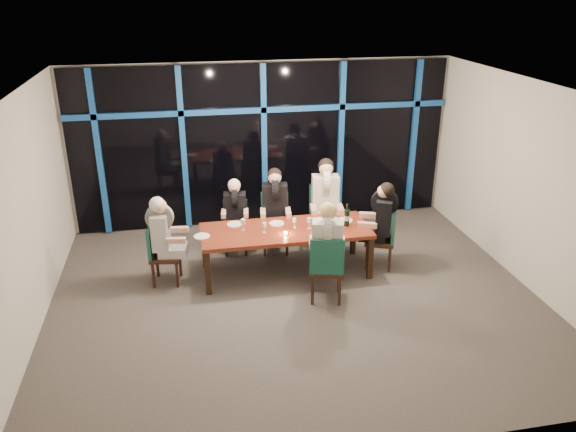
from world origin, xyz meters
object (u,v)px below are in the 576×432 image
Objects in this scene: diner_far_left at (235,206)px; diner_far_mid at (275,199)px; chair_far_mid at (275,219)px; diner_near_mid at (327,237)px; chair_end_left at (160,251)px; chair_far_right at (324,213)px; water_pitcher at (331,223)px; diner_end_left at (163,228)px; chair_end_right at (385,236)px; diner_end_right at (382,213)px; chair_near_mid at (327,266)px; diner_far_right at (326,191)px; dining_table at (286,233)px; wine_bottle at (347,217)px; chair_far_left at (236,223)px.

diner_far_mid reaches higher than diner_far_left.
diner_near_mid reaches higher than chair_far_mid.
chair_end_left is at bearing -149.65° from chair_far_mid.
water_pitcher is at bearing -91.09° from chair_far_right.
chair_far_mid is 1.03× the size of diner_far_mid.
diner_near_mid is at bearing -103.77° from diner_end_left.
water_pitcher is at bearing -64.92° from chair_end_right.
chair_end_right is at bearing 90.00° from diner_end_right.
chair_near_mid reaches higher than chair_end_right.
water_pitcher is at bearing -86.14° from diner_end_left.
chair_end_left is at bearing -70.65° from diner_end_right.
diner_far_right is at bearing -90.00° from chair_far_right.
water_pitcher is (0.68, -0.16, 0.18)m from dining_table.
wine_bottle is at bearing -33.44° from diner_far_mid.
dining_table is 3.03× the size of diner_far_left.
chair_end_left is at bearing -71.09° from chair_end_right.
wine_bottle reaches higher than dining_table.
chair_near_mid is 1.47m from diner_end_right.
water_pitcher is (1.36, -1.11, 0.37)m from chair_far_left.
chair_end_left is (-2.76, -0.82, -0.07)m from chair_far_right.
dining_table is 2.48× the size of diner_far_right.
chair_far_right is 0.99m from wine_bottle.
dining_table is 2.81× the size of diner_end_left.
chair_far_left is 1.79m from water_pitcher.
water_pitcher is at bearing -32.38° from chair_far_left.
dining_table is at bearing -81.66° from chair_far_mid.
diner_far_mid is 0.93× the size of diner_far_right.
chair_far_mid reaches higher than chair_far_left.
diner_far_mid reaches higher than chair_end_left.
dining_table is at bearing 176.42° from wine_bottle.
diner_end_right is (3.44, -0.13, 0.40)m from chair_end_left.
water_pitcher reaches higher than chair_far_left.
water_pitcher reaches higher than chair_end_left.
diner_end_right is 0.84m from water_pitcher.
chair_end_right is 0.95× the size of chair_near_mid.
diner_end_left is 2.53m from water_pitcher.
diner_far_mid is (0.66, -0.09, 0.11)m from diner_far_left.
diner_near_mid is (-1.17, -0.78, 0.44)m from chair_end_right.
diner_far_left is (-1.53, 0.00, 0.24)m from chair_far_right.
diner_far_mid is (-0.01, -0.08, 0.40)m from chair_far_mid.
diner_far_left is (-0.67, 0.01, 0.29)m from chair_far_mid.
diner_far_right is at bearing 0.57° from chair_far_left.
diner_far_mid is at bearing -61.47° from chair_near_mid.
chair_end_right is 0.93× the size of diner_far_right.
diner_near_mid is (1.11, -1.83, 0.49)m from chair_far_left.
diner_far_mid is (-0.03, 0.79, 0.27)m from dining_table.
diner_far_right is (-0.01, -0.09, 0.42)m from chair_far_right.
water_pitcher reaches higher than dining_table.
chair_far_right is 1.16× the size of diner_end_left.
chair_end_right is 1.47m from diner_near_mid.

